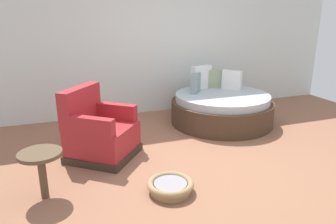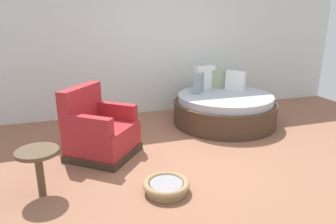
{
  "view_description": "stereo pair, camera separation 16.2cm",
  "coord_description": "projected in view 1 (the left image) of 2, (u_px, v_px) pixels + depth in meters",
  "views": [
    {
      "loc": [
        -1.74,
        -3.33,
        1.85
      ],
      "look_at": [
        -0.31,
        0.61,
        0.55
      ],
      "focal_mm": 33.86,
      "sensor_mm": 36.0,
      "label": 1
    },
    {
      "loc": [
        -1.59,
        -3.38,
        1.85
      ],
      "look_at": [
        -0.31,
        0.61,
        0.55
      ],
      "focal_mm": 33.86,
      "sensor_mm": 36.0,
      "label": 2
    }
  ],
  "objects": [
    {
      "name": "pet_basket",
      "position": [
        170.0,
        186.0,
        3.42
      ],
      "size": [
        0.51,
        0.51,
        0.13
      ],
      "color": "#9E7F56",
      "rests_on": "ground_plane"
    },
    {
      "name": "round_daybed",
      "position": [
        221.0,
        108.0,
        5.58
      ],
      "size": [
        1.77,
        1.77,
        0.95
      ],
      "color": "#473323",
      "rests_on": "ground_plane"
    },
    {
      "name": "back_wall",
      "position": [
        149.0,
        36.0,
        5.92
      ],
      "size": [
        8.0,
        0.12,
        2.9
      ],
      "primitive_type": "cube",
      "color": "silver",
      "rests_on": "ground_plane"
    },
    {
      "name": "side_table",
      "position": [
        41.0,
        161.0,
        3.22
      ],
      "size": [
        0.44,
        0.44,
        0.52
      ],
      "color": "brown",
      "rests_on": "ground_plane"
    },
    {
      "name": "ground_plane",
      "position": [
        206.0,
        164.0,
        4.11
      ],
      "size": [
        8.0,
        8.0,
        0.02
      ],
      "primitive_type": "cube",
      "color": "#936047"
    },
    {
      "name": "red_armchair",
      "position": [
        99.0,
        133.0,
        4.22
      ],
      "size": [
        1.12,
        1.12,
        0.94
      ],
      "color": "#38281E",
      "rests_on": "ground_plane"
    }
  ]
}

